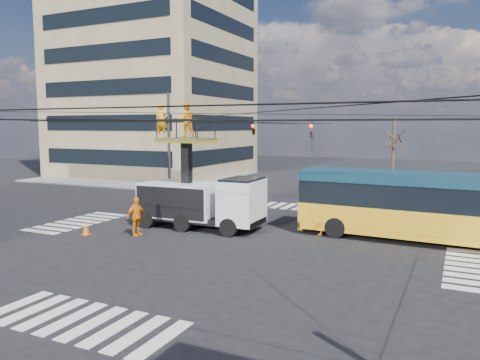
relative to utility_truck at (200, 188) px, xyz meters
name	(u,v)px	position (x,y,z in m)	size (l,w,h in m)	color
ground	(239,241)	(3.10, -1.70, -2.12)	(120.00, 120.00, 0.00)	black
sidewalk_nw	(147,176)	(-17.90, 19.30, -2.06)	(18.00, 18.00, 0.12)	slate
crosswalks	(239,241)	(3.10, -1.70, -2.11)	(22.40, 22.40, 0.02)	silver
building_tower	(153,37)	(-18.88, 22.28, 12.88)	(18.06, 16.06, 30.00)	#8A7958
overhead_network	(242,149)	(3.03, -1.29, 2.17)	(24.24, 24.24, 8.00)	#2D2D30
tree_a	(394,137)	(8.10, 11.80, 2.50)	(2.00, 2.00, 6.00)	#382B21
utility_truck	(200,188)	(0.00, 0.00, 0.00)	(7.05, 2.78, 6.62)	black
city_bus	(438,206)	(11.42, 1.84, -0.40)	(12.72, 3.18, 3.20)	orange
traffic_cone	(86,227)	(-4.33, -3.78, -1.75)	(0.36, 0.36, 0.74)	#E85809
worker_ground	(136,217)	(-1.90, -2.92, -1.17)	(1.12, 0.47, 1.91)	orange
flagger	(320,218)	(6.14, 1.09, -1.29)	(1.08, 0.62, 1.67)	orange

